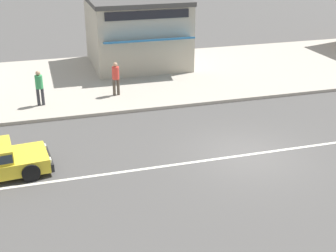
% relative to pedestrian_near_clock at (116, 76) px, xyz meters
% --- Properties ---
extents(ground_plane, '(160.00, 160.00, 0.00)m').
position_rel_pedestrian_near_clock_xyz_m(ground_plane, '(3.45, -7.48, -1.09)').
color(ground_plane, '#4C4947').
extents(lane_centre_stripe, '(50.40, 0.14, 0.01)m').
position_rel_pedestrian_near_clock_xyz_m(lane_centre_stripe, '(3.45, -7.48, -1.09)').
color(lane_centre_stripe, silver).
rests_on(lane_centre_stripe, ground).
extents(kerb_strip, '(68.00, 10.00, 0.15)m').
position_rel_pedestrian_near_clock_xyz_m(kerb_strip, '(3.45, 2.82, -1.02)').
color(kerb_strip, '#ADA393').
rests_on(kerb_strip, ground).
extents(pedestrian_near_clock, '(0.34, 0.34, 1.62)m').
position_rel_pedestrian_near_clock_xyz_m(pedestrian_near_clock, '(0.00, 0.00, 0.00)').
color(pedestrian_near_clock, '#4C4238').
rests_on(pedestrian_near_clock, kerb_strip).
extents(pedestrian_mid_kerb, '(0.34, 0.34, 1.62)m').
position_rel_pedestrian_near_clock_xyz_m(pedestrian_mid_kerb, '(-3.57, -0.42, 0.00)').
color(pedestrian_mid_kerb, '#333338').
rests_on(pedestrian_mid_kerb, kerb_strip).
extents(shopfront_corner_warung, '(5.40, 6.16, 3.86)m').
position_rel_pedestrian_near_clock_xyz_m(shopfront_corner_warung, '(2.25, 5.23, 0.99)').
color(shopfront_corner_warung, '#B2A893').
rests_on(shopfront_corner_warung, kerb_strip).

